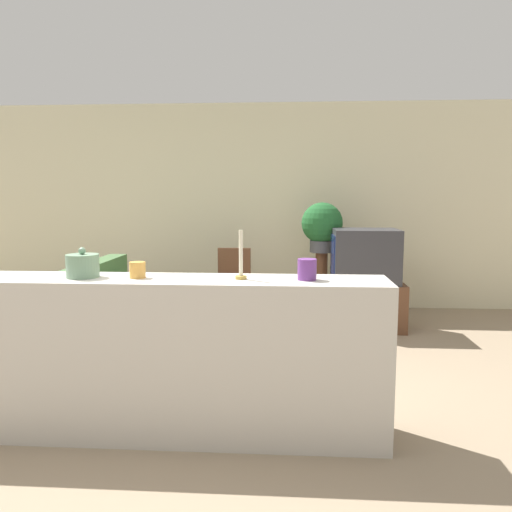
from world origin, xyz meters
The scene contains 13 objects.
ground_plane centered at (0.00, 0.00, 0.00)m, with size 14.00×14.00×0.00m, color gray.
wall_back centered at (0.00, 3.43, 1.35)m, with size 9.00×0.06×2.70m.
couch centered at (-0.73, 1.36, 0.28)m, with size 0.98×1.86×0.83m.
tv_stand centered at (1.74, 2.34, 0.26)m, with size 0.86×0.59×0.53m.
television centered at (1.73, 2.34, 0.83)m, with size 0.73×0.56×0.60m.
wooden_chair centered at (0.23, 2.53, 0.49)m, with size 0.44×0.44×0.87m.
plant_stand centered at (1.28, 2.77, 0.41)m, with size 0.15×0.15×0.82m.
potted_plant centered at (1.28, 2.77, 1.14)m, with size 0.50×0.50×0.60m.
foreground_counter centered at (0.00, -0.30, 0.50)m, with size 2.98×0.44×1.00m.
decorative_bowl centered at (-0.39, -0.30, 1.07)m, with size 0.20×0.20×0.19m.
candle_jar centered at (-0.04, -0.30, 1.05)m, with size 0.10×0.10×0.10m.
candlestick centered at (0.60, -0.30, 1.10)m, with size 0.07×0.07×0.30m.
coffee_tin centered at (0.99, -0.30, 1.06)m, with size 0.11×0.11×0.13m.
Camera 1 is at (0.89, -3.27, 1.51)m, focal length 35.00 mm.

